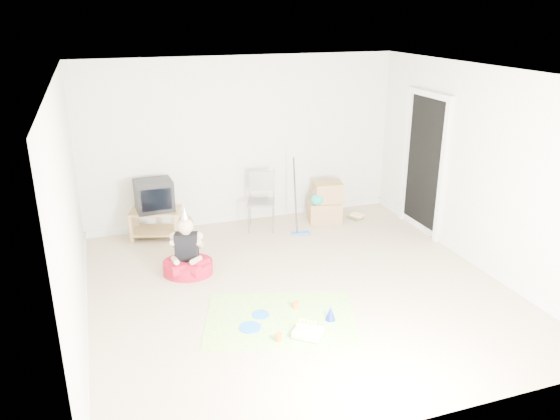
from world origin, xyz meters
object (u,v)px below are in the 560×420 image
object	(u,v)px
tv_stand	(156,221)
birthday_cake	(308,333)
crt_tv	(154,195)
folding_chair	(261,202)
seated_woman	(187,259)
cardboard_boxes	(325,203)

from	to	relation	value
tv_stand	birthday_cake	bearing A→B (deg)	-69.74
tv_stand	crt_tv	xyz separation A→B (m)	(-0.00, 0.00, 0.41)
tv_stand	folding_chair	distance (m)	1.61
seated_woman	birthday_cake	distance (m)	2.09
birthday_cake	tv_stand	bearing A→B (deg)	110.26
tv_stand	birthday_cake	distance (m)	3.40
birthday_cake	folding_chair	bearing A→B (deg)	82.17
crt_tv	cardboard_boxes	distance (m)	2.69
crt_tv	folding_chair	distance (m)	1.62
crt_tv	cardboard_boxes	size ratio (longest dim) A/B	0.82
cardboard_boxes	birthday_cake	distance (m)	3.37
tv_stand	seated_woman	distance (m)	1.34
crt_tv	seated_woman	size ratio (longest dim) A/B	0.57
tv_stand	seated_woman	size ratio (longest dim) A/B	0.89
folding_chair	cardboard_boxes	xyz separation A→B (m)	(1.07, -0.01, -0.13)
tv_stand	seated_woman	bearing A→B (deg)	-79.84
tv_stand	cardboard_boxes	world-z (taller)	cardboard_boxes
folding_chair	seated_woman	bearing A→B (deg)	-139.51
folding_chair	seated_woman	xyz separation A→B (m)	(-1.35, -1.16, -0.24)
crt_tv	seated_woman	bearing A→B (deg)	-82.77
cardboard_boxes	seated_woman	xyz separation A→B (m)	(-2.43, -1.15, -0.11)
crt_tv	cardboard_boxes	bearing A→B (deg)	-6.63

